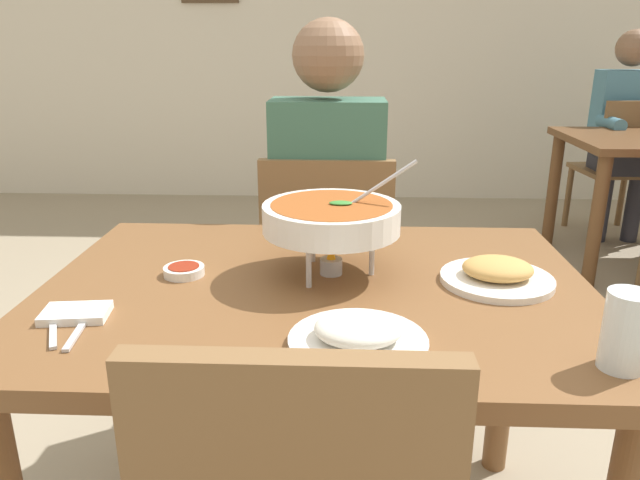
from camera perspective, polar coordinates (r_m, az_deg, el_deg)
name	(u,v)px	position (r m, az deg, el deg)	size (l,w,h in m)	color
cafe_rear_partition	(340,5)	(4.92, 1.97, 21.50)	(10.00, 0.10, 3.00)	beige
dining_table_main	(317,333)	(1.33, -0.29, -8.86)	(1.17, 0.86, 0.75)	brown
chair_diner_main	(327,267)	(2.03, 0.70, -2.63)	(0.44, 0.44, 0.90)	brown
diner_main	(328,198)	(1.99, 0.76, 4.06)	(0.40, 0.45, 1.31)	#2D2D38
curry_bowl	(331,218)	(1.30, 1.10, 2.07)	(0.33, 0.30, 0.26)	silver
rice_plate	(358,335)	(1.03, 3.65, -9.07)	(0.24, 0.24, 0.06)	white
appetizer_plate	(497,274)	(1.34, 16.56, -3.13)	(0.24, 0.24, 0.06)	white
sauce_dish	(184,270)	(1.36, -12.85, -2.85)	(0.09, 0.09, 0.02)	white
napkin_folded	(76,313)	(1.22, -22.29, -6.50)	(0.12, 0.08, 0.02)	white
fork_utensil	(53,327)	(1.19, -24.12, -7.61)	(0.01, 0.17, 0.01)	silver
spoon_utensil	(80,328)	(1.17, -21.91, -7.78)	(0.01, 0.17, 0.01)	silver
drink_glass	(625,335)	(1.06, 27.08, -8.07)	(0.07, 0.07, 0.13)	silver
chair_bg_middle	(623,162)	(4.29, 26.94, 6.67)	(0.47, 0.47, 0.90)	brown
patron_bg_middle	(625,124)	(4.27, 27.12, 9.85)	(0.40, 0.45, 1.31)	#2D2D38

